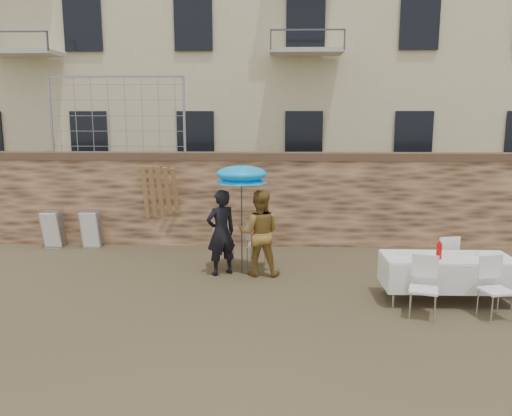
{
  "coord_description": "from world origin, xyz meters",
  "views": [
    {
      "loc": [
        0.73,
        -6.9,
        3.04
      ],
      "look_at": [
        0.4,
        2.2,
        1.4
      ],
      "focal_mm": 35.0,
      "sensor_mm": 36.0,
      "label": 1
    }
  ],
  "objects_px": {
    "table_chair_front_left": "(424,288)",
    "chair_stack_right": "(93,228)",
    "man_suit": "(221,233)",
    "couple_chair_left": "(224,244)",
    "soda_bottle": "(439,251)",
    "umbrella": "(241,177)",
    "couple_chair_right": "(258,244)",
    "chair_stack_left": "(56,227)",
    "table_chair_front_right": "(496,289)",
    "woman_dress": "(259,233)",
    "table_chair_back": "(443,260)",
    "banquet_table": "(448,259)"
  },
  "relations": [
    {
      "from": "table_chair_front_left",
      "to": "chair_stack_right",
      "type": "bearing_deg",
      "value": 165.74
    },
    {
      "from": "man_suit",
      "to": "couple_chair_left",
      "type": "relative_size",
      "value": 1.76
    },
    {
      "from": "man_suit",
      "to": "soda_bottle",
      "type": "height_order",
      "value": "man_suit"
    },
    {
      "from": "umbrella",
      "to": "table_chair_front_left",
      "type": "bearing_deg",
      "value": -36.52
    },
    {
      "from": "couple_chair_left",
      "to": "table_chair_front_left",
      "type": "bearing_deg",
      "value": 142.73
    },
    {
      "from": "man_suit",
      "to": "couple_chair_right",
      "type": "relative_size",
      "value": 1.76
    },
    {
      "from": "man_suit",
      "to": "couple_chair_right",
      "type": "distance_m",
      "value": 0.96
    },
    {
      "from": "chair_stack_left",
      "to": "chair_stack_right",
      "type": "xyz_separation_m",
      "value": [
        0.9,
        0.0,
        0.0
      ]
    },
    {
      "from": "table_chair_front_right",
      "to": "woman_dress",
      "type": "bearing_deg",
      "value": 137.09
    },
    {
      "from": "man_suit",
      "to": "table_chair_back",
      "type": "distance_m",
      "value": 4.18
    },
    {
      "from": "man_suit",
      "to": "soda_bottle",
      "type": "relative_size",
      "value": 6.5
    },
    {
      "from": "couple_chair_right",
      "to": "banquet_table",
      "type": "distance_m",
      "value": 3.74
    },
    {
      "from": "umbrella",
      "to": "couple_chair_right",
      "type": "height_order",
      "value": "umbrella"
    },
    {
      "from": "man_suit",
      "to": "chair_stack_right",
      "type": "height_order",
      "value": "man_suit"
    },
    {
      "from": "man_suit",
      "to": "umbrella",
      "type": "relative_size",
      "value": 0.83
    },
    {
      "from": "man_suit",
      "to": "chair_stack_left",
      "type": "relative_size",
      "value": 1.84
    },
    {
      "from": "table_chair_front_left",
      "to": "chair_stack_left",
      "type": "distance_m",
      "value": 8.59
    },
    {
      "from": "soda_bottle",
      "to": "chair_stack_left",
      "type": "distance_m",
      "value": 8.69
    },
    {
      "from": "man_suit",
      "to": "couple_chair_left",
      "type": "bearing_deg",
      "value": -121.84
    },
    {
      "from": "umbrella",
      "to": "chair_stack_right",
      "type": "distance_m",
      "value": 4.44
    },
    {
      "from": "table_chair_front_right",
      "to": "table_chair_back",
      "type": "xyz_separation_m",
      "value": [
        -0.3,
        1.55,
        0.0
      ]
    },
    {
      "from": "woman_dress",
      "to": "chair_stack_right",
      "type": "xyz_separation_m",
      "value": [
        -4.05,
        2.06,
        -0.38
      ]
    },
    {
      "from": "table_chair_back",
      "to": "woman_dress",
      "type": "bearing_deg",
      "value": -21.98
    },
    {
      "from": "chair_stack_right",
      "to": "chair_stack_left",
      "type": "bearing_deg",
      "value": 180.0
    },
    {
      "from": "banquet_table",
      "to": "umbrella",
      "type": "bearing_deg",
      "value": 158.08
    },
    {
      "from": "couple_chair_left",
      "to": "soda_bottle",
      "type": "height_order",
      "value": "soda_bottle"
    },
    {
      "from": "woman_dress",
      "to": "chair_stack_left",
      "type": "bearing_deg",
      "value": -20.83
    },
    {
      "from": "soda_bottle",
      "to": "chair_stack_left",
      "type": "xyz_separation_m",
      "value": [
        -7.93,
        3.53,
        -0.45
      ]
    },
    {
      "from": "man_suit",
      "to": "woman_dress",
      "type": "bearing_deg",
      "value": 148.16
    },
    {
      "from": "couple_chair_left",
      "to": "chair_stack_left",
      "type": "bearing_deg",
      "value": -18.9
    },
    {
      "from": "man_suit",
      "to": "umbrella",
      "type": "xyz_separation_m",
      "value": [
        0.4,
        0.1,
        1.08
      ]
    },
    {
      "from": "woman_dress",
      "to": "chair_stack_right",
      "type": "relative_size",
      "value": 1.83
    },
    {
      "from": "chair_stack_left",
      "to": "table_chair_back",
      "type": "bearing_deg",
      "value": -17.24
    },
    {
      "from": "table_chair_front_right",
      "to": "table_chair_back",
      "type": "bearing_deg",
      "value": 87.4
    },
    {
      "from": "banquet_table",
      "to": "soda_bottle",
      "type": "relative_size",
      "value": 8.08
    },
    {
      "from": "banquet_table",
      "to": "chair_stack_right",
      "type": "height_order",
      "value": "chair_stack_right"
    },
    {
      "from": "banquet_table",
      "to": "chair_stack_right",
      "type": "bearing_deg",
      "value": 154.92
    },
    {
      "from": "couple_chair_left",
      "to": "woman_dress",
      "type": "bearing_deg",
      "value": 144.67
    },
    {
      "from": "man_suit",
      "to": "table_chair_front_right",
      "type": "xyz_separation_m",
      "value": [
        4.43,
        -2.07,
        -0.36
      ]
    },
    {
      "from": "woman_dress",
      "to": "banquet_table",
      "type": "bearing_deg",
      "value": 159.26
    },
    {
      "from": "chair_stack_left",
      "to": "man_suit",
      "type": "bearing_deg",
      "value": -26.17
    },
    {
      "from": "couple_chair_right",
      "to": "woman_dress",
      "type": "bearing_deg",
      "value": 104.91
    },
    {
      "from": "soda_bottle",
      "to": "table_chair_back",
      "type": "xyz_separation_m",
      "value": [
        0.4,
        0.95,
        -0.43
      ]
    },
    {
      "from": "soda_bottle",
      "to": "chair_stack_right",
      "type": "relative_size",
      "value": 0.28
    },
    {
      "from": "woman_dress",
      "to": "banquet_table",
      "type": "distance_m",
      "value": 3.45
    },
    {
      "from": "couple_chair_right",
      "to": "chair_stack_right",
      "type": "distance_m",
      "value": 4.28
    },
    {
      "from": "couple_chair_right",
      "to": "table_chair_front_left",
      "type": "relative_size",
      "value": 1.0
    },
    {
      "from": "couple_chair_right",
      "to": "chair_stack_left",
      "type": "height_order",
      "value": "couple_chair_right"
    },
    {
      "from": "banquet_table",
      "to": "table_chair_front_right",
      "type": "height_order",
      "value": "table_chair_front_right"
    },
    {
      "from": "woman_dress",
      "to": "couple_chair_left",
      "type": "height_order",
      "value": "woman_dress"
    }
  ]
}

